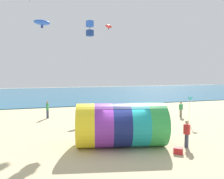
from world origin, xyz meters
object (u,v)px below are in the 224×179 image
(kite_blue_parafoil, at_px, (42,22))
(cooler_box, at_px, (178,151))
(kite_blue_box, at_px, (90,28))
(beach_flag, at_px, (191,99))
(giant_inflatable_tube, at_px, (121,125))
(kite_handler, at_px, (187,134))
(kite_red_parafoil, at_px, (109,26))
(bystander_mid_beach, at_px, (47,109))
(bystander_near_water, at_px, (181,109))

(kite_blue_parafoil, bearing_deg, cooler_box, -53.22)
(kite_blue_box, height_order, beach_flag, kite_blue_box)
(giant_inflatable_tube, height_order, cooler_box, giant_inflatable_tube)
(kite_handler, relative_size, kite_red_parafoil, 1.29)
(kite_handler, bearing_deg, kite_red_parafoil, 90.38)
(giant_inflatable_tube, distance_m, kite_handler, 4.15)
(bystander_mid_beach, bearing_deg, beach_flag, -27.62)
(kite_red_parafoil, xyz_separation_m, bystander_mid_beach, (-8.29, -6.04, -10.15))
(cooler_box, bearing_deg, kite_blue_parafoil, 126.78)
(kite_red_parafoil, height_order, cooler_box, kite_red_parafoil)
(kite_red_parafoil, height_order, kite_blue_box, kite_red_parafoil)
(kite_handler, xyz_separation_m, cooler_box, (-1.14, -0.82, -0.70))
(giant_inflatable_tube, xyz_separation_m, cooler_box, (2.74, -2.22, -1.20))
(kite_red_parafoil, height_order, bystander_near_water, kite_red_parafoil)
(bystander_near_water, distance_m, beach_flag, 3.68)
(kite_red_parafoil, distance_m, cooler_box, 21.57)
(giant_inflatable_tube, relative_size, cooler_box, 11.64)
(kite_handler, relative_size, cooler_box, 3.30)
(kite_handler, height_order, beach_flag, beach_flag)
(kite_blue_box, bearing_deg, giant_inflatable_tube, -84.71)
(giant_inflatable_tube, height_order, bystander_mid_beach, giant_inflatable_tube)
(giant_inflatable_tube, xyz_separation_m, kite_blue_parafoil, (-4.83, 7.90, 7.82))
(kite_handler, bearing_deg, kite_blue_box, 118.27)
(bystander_near_water, bearing_deg, beach_flag, -109.11)
(bystander_mid_beach, height_order, beach_flag, beach_flag)
(kite_blue_parafoil, height_order, bystander_mid_beach, kite_blue_parafoil)
(kite_handler, relative_size, bystander_near_water, 1.07)
(giant_inflatable_tube, height_order, beach_flag, giant_inflatable_tube)
(kite_handler, xyz_separation_m, bystander_near_water, (5.22, 8.37, -0.06))
(kite_red_parafoil, xyz_separation_m, beach_flag, (4.23, -12.60, -8.76))
(kite_blue_box, xyz_separation_m, kite_blue_parafoil, (-4.18, 0.89, 0.46))
(kite_handler, relative_size, bystander_mid_beach, 0.97)
(kite_handler, bearing_deg, bystander_mid_beach, 125.61)
(kite_handler, distance_m, bystander_near_water, 9.86)
(kite_blue_parafoil, bearing_deg, giant_inflatable_tube, -58.58)
(kite_blue_parafoil, bearing_deg, bystander_near_water, -3.86)
(kite_handler, height_order, kite_blue_box, kite_blue_box)
(giant_inflatable_tube, height_order, kite_red_parafoil, kite_red_parafoil)
(kite_blue_box, xyz_separation_m, cooler_box, (3.39, -9.24, -8.57))
(bystander_mid_beach, distance_m, cooler_box, 14.52)
(kite_red_parafoil, relative_size, cooler_box, 2.56)
(kite_red_parafoil, distance_m, beach_flag, 15.92)
(kite_blue_parafoil, height_order, beach_flag, kite_blue_parafoil)
(kite_blue_box, bearing_deg, bystander_mid_beach, 139.47)
(kite_red_parafoil, xyz_separation_m, bystander_near_water, (5.34, -9.41, -10.25))
(giant_inflatable_tube, xyz_separation_m, kite_blue_box, (-0.65, 7.02, 7.36))
(giant_inflatable_tube, xyz_separation_m, beach_flag, (8.00, 3.78, 0.92))
(kite_blue_parafoil, bearing_deg, kite_red_parafoil, 44.60)
(bystander_near_water, height_order, cooler_box, bystander_near_water)
(kite_red_parafoil, height_order, bystander_mid_beach, kite_red_parafoil)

